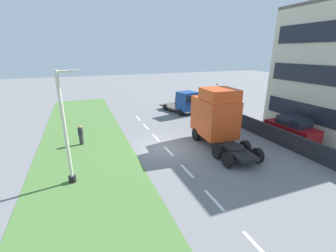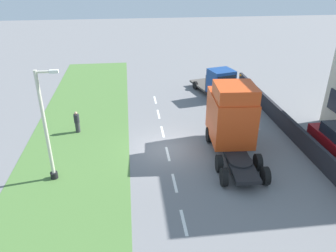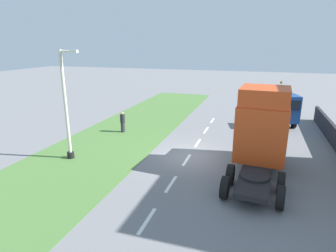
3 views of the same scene
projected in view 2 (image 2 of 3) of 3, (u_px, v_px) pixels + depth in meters
ground_plane at (167, 148)px, 22.04m from camera, size 120.00×120.00×0.00m
grass_verge at (75, 154)px, 21.39m from camera, size 7.00×44.00×0.01m
lane_markings at (168, 154)px, 21.42m from camera, size 0.16×21.00×0.00m
boundary_wall at (295, 132)px, 22.73m from camera, size 0.25×24.00×1.31m
lorry_cab at (232, 118)px, 20.94m from camera, size 3.08×7.16×4.75m
flatbed_truck at (218, 83)px, 29.88m from camera, size 3.30×5.73×2.77m
lamp_post at (48, 134)px, 17.72m from camera, size 1.33×0.42×6.45m
pedestrian at (77, 122)px, 23.86m from camera, size 0.39×0.39×1.64m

